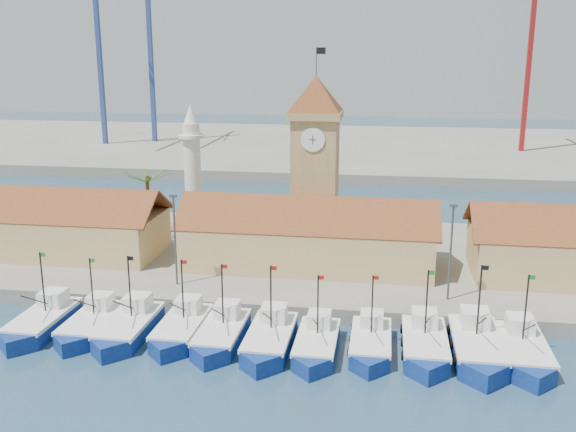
% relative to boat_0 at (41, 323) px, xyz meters
% --- Properties ---
extents(ground, '(400.00, 400.00, 0.00)m').
position_rel_boat_0_xyz_m(ground, '(21.27, -2.70, -0.76)').
color(ground, '#1B3748').
rests_on(ground, ground).
extents(quay, '(140.00, 32.00, 1.50)m').
position_rel_boat_0_xyz_m(quay, '(21.27, 21.30, -0.01)').
color(quay, gray).
rests_on(quay, ground).
extents(terminal, '(240.00, 80.00, 2.00)m').
position_rel_boat_0_xyz_m(terminal, '(21.27, 107.30, 0.24)').
color(terminal, gray).
rests_on(terminal, ground).
extents(boat_0, '(3.56, 9.75, 7.38)m').
position_rel_boat_0_xyz_m(boat_0, '(0.00, 0.00, 0.00)').
color(boat_0, navy).
rests_on(boat_0, ground).
extents(boat_1, '(3.36, 9.20, 6.96)m').
position_rel_boat_0_xyz_m(boat_1, '(4.41, 0.30, -0.04)').
color(boat_1, navy).
rests_on(boat_1, ground).
extents(boat_2, '(3.57, 9.79, 7.41)m').
position_rel_boat_0_xyz_m(boat_2, '(7.92, 0.09, 0.00)').
color(boat_2, navy).
rests_on(boat_2, ground).
extents(boat_3, '(3.44, 9.42, 7.13)m').
position_rel_boat_0_xyz_m(boat_3, '(12.45, 0.61, -0.03)').
color(boat_3, navy).
rests_on(boat_3, ground).
extents(boat_4, '(3.43, 9.40, 7.11)m').
position_rel_boat_0_xyz_m(boat_4, '(16.09, 0.04, -0.03)').
color(boat_4, navy).
rests_on(boat_4, ground).
extents(boat_5, '(3.55, 9.73, 7.36)m').
position_rel_boat_0_xyz_m(boat_5, '(20.28, -0.41, -0.00)').
color(boat_5, navy).
rests_on(boat_5, ground).
extents(boat_6, '(3.28, 8.98, 6.79)m').
position_rel_boat_0_xyz_m(boat_6, '(24.17, -0.54, -0.06)').
color(boat_6, navy).
rests_on(boat_6, ground).
extents(boat_7, '(3.24, 8.88, 6.72)m').
position_rel_boat_0_xyz_m(boat_7, '(28.50, 0.31, -0.07)').
color(boat_7, navy).
rests_on(boat_7, ground).
extents(boat_8, '(3.54, 9.69, 7.33)m').
position_rel_boat_0_xyz_m(boat_8, '(32.82, 0.51, -0.01)').
color(boat_8, navy).
rests_on(boat_8, ground).
extents(boat_9, '(3.84, 10.51, 7.96)m').
position_rel_boat_0_xyz_m(boat_9, '(36.90, 0.59, 0.06)').
color(boat_9, navy).
rests_on(boat_9, ground).
extents(boat_10, '(3.55, 9.71, 7.35)m').
position_rel_boat_0_xyz_m(boat_10, '(40.45, 0.53, -0.00)').
color(boat_10, navy).
rests_on(boat_10, ground).
extents(hall_left, '(31.20, 10.13, 7.61)m').
position_rel_boat_0_xyz_m(hall_left, '(-10.73, 17.30, 3.22)').
color(hall_left, tan).
rests_on(hall_left, quay).
extents(hall_center, '(27.04, 10.13, 7.61)m').
position_rel_boat_0_xyz_m(hall_center, '(21.27, 17.30, 3.22)').
color(hall_center, tan).
rests_on(hall_center, quay).
extents(clock_tower, '(5.80, 5.80, 22.70)m').
position_rel_boat_0_xyz_m(clock_tower, '(21.27, 23.30, 11.20)').
color(clock_tower, tan).
rests_on(clock_tower, quay).
extents(minaret, '(3.00, 3.00, 16.30)m').
position_rel_boat_0_xyz_m(minaret, '(6.27, 25.30, 8.97)').
color(minaret, silver).
rests_on(minaret, quay).
extents(palm_tree, '(5.60, 5.03, 8.39)m').
position_rel_boat_0_xyz_m(palm_tree, '(1.27, 23.30, 5.48)').
color(palm_tree, brown).
rests_on(palm_tree, quay).
extents(lamp_posts, '(80.70, 0.25, 9.03)m').
position_rel_boat_0_xyz_m(lamp_posts, '(21.77, 9.30, 5.71)').
color(lamp_posts, '#3F3F44').
rests_on(lamp_posts, quay).
extents(crane_blue_far, '(1.00, 34.19, 48.88)m').
position_rel_boat_0_xyz_m(crane_blue_far, '(-38.69, 97.86, 28.45)').
color(crane_blue_far, navy).
rests_on(crane_blue_far, terminal).
extents(crane_blue_near, '(1.00, 33.17, 44.40)m').
position_rel_boat_0_xyz_m(crane_blue_near, '(-28.30, 103.89, 25.92)').
color(crane_blue_near, navy).
rests_on(crane_blue_near, terminal).
extents(crane_red_right, '(1.00, 35.01, 46.70)m').
position_rel_boat_0_xyz_m(crane_red_right, '(59.14, 100.69, 27.33)').
color(crane_red_right, maroon).
rests_on(crane_red_right, terminal).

